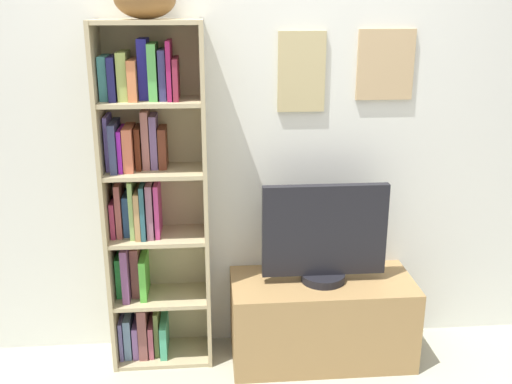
# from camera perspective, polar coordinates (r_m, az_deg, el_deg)

# --- Properties ---
(back_wall) EXTENTS (4.80, 0.08, 2.51)m
(back_wall) POSITION_cam_1_polar(r_m,az_deg,el_deg) (2.90, -2.75, 7.94)
(back_wall) COLOR silver
(back_wall) RESTS_ON ground
(bookshelf) EXTENTS (0.49, 0.27, 1.69)m
(bookshelf) POSITION_cam_1_polar(r_m,az_deg,el_deg) (2.88, -10.53, -0.57)
(bookshelf) COLOR tan
(bookshelf) RESTS_ON ground
(tv_stand) EXTENTS (0.92, 0.42, 0.43)m
(tv_stand) POSITION_cam_1_polar(r_m,az_deg,el_deg) (3.09, 6.38, -12.18)
(tv_stand) COLOR #977546
(tv_stand) RESTS_ON ground
(television) EXTENTS (0.61, 0.22, 0.50)m
(television) POSITION_cam_1_polar(r_m,az_deg,el_deg) (2.89, 6.69, -4.25)
(television) COLOR black
(television) RESTS_ON tv_stand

